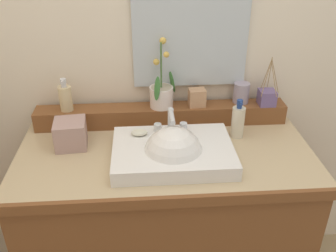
% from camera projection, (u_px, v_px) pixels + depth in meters
% --- Properties ---
extents(wall_back, '(2.85, 0.20, 2.67)m').
position_uv_depth(wall_back, '(159.00, 19.00, 1.73)').
color(wall_back, beige).
rests_on(wall_back, ground).
extents(vanity_cabinet, '(1.24, 0.63, 0.89)m').
position_uv_depth(vanity_cabinet, '(165.00, 228.00, 1.81)').
color(vanity_cabinet, brown).
rests_on(vanity_cabinet, ground).
extents(back_ledge, '(1.17, 0.11, 0.09)m').
position_uv_depth(back_ledge, '(162.00, 115.00, 1.78)').
color(back_ledge, brown).
rests_on(back_ledge, vanity_cabinet).
extents(sink_basin, '(0.48, 0.35, 0.27)m').
position_uv_depth(sink_basin, '(173.00, 154.00, 1.52)').
color(sink_basin, white).
rests_on(sink_basin, vanity_cabinet).
extents(soap_bar, '(0.07, 0.04, 0.02)m').
position_uv_depth(soap_bar, '(139.00, 133.00, 1.58)').
color(soap_bar, beige).
rests_on(soap_bar, sink_basin).
extents(potted_plant, '(0.12, 0.12, 0.32)m').
position_uv_depth(potted_plant, '(162.00, 93.00, 1.73)').
color(potted_plant, silver).
rests_on(potted_plant, back_ledge).
extents(soap_dispenser, '(0.06, 0.06, 0.15)m').
position_uv_depth(soap_dispenser, '(66.00, 98.00, 1.69)').
color(soap_dispenser, beige).
rests_on(soap_dispenser, back_ledge).
extents(tumbler_cup, '(0.07, 0.07, 0.10)m').
position_uv_depth(tumbler_cup, '(241.00, 93.00, 1.77)').
color(tumbler_cup, '#9D91A3').
rests_on(tumbler_cup, back_ledge).
extents(reed_diffuser, '(0.09, 0.09, 0.23)m').
position_uv_depth(reed_diffuser, '(267.00, 97.00, 1.76)').
color(reed_diffuser, slate).
rests_on(reed_diffuser, back_ledge).
extents(trinket_box, '(0.08, 0.06, 0.08)m').
position_uv_depth(trinket_box, '(197.00, 98.00, 1.74)').
color(trinket_box, tan).
rests_on(trinket_box, back_ledge).
extents(lotion_bottle, '(0.06, 0.06, 0.18)m').
position_uv_depth(lotion_bottle, '(238.00, 121.00, 1.66)').
color(lotion_bottle, beige).
rests_on(lotion_bottle, vanity_cabinet).
extents(tissue_box, '(0.14, 0.14, 0.12)m').
position_uv_depth(tissue_box, '(71.00, 134.00, 1.60)').
color(tissue_box, tan).
rests_on(tissue_box, vanity_cabinet).
extents(mirror, '(0.52, 0.02, 0.55)m').
position_uv_depth(mirror, '(191.00, 26.00, 1.65)').
color(mirror, silver).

